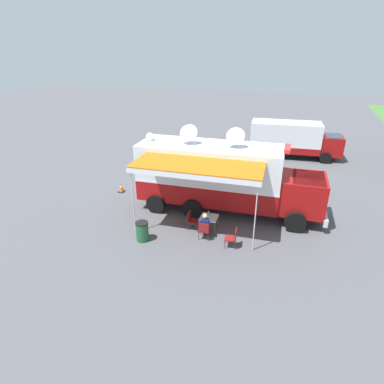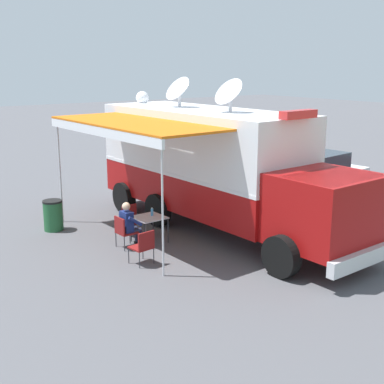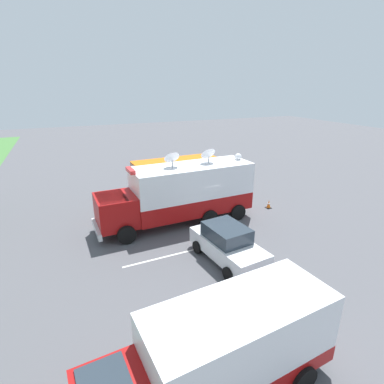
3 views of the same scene
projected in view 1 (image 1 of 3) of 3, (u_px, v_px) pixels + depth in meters
ground_plane at (208, 208)px, 17.52m from camera, size 100.00×100.00×0.00m
lot_stripe at (266, 189)px, 19.76m from camera, size 0.31×4.80×0.01m
command_truck at (223, 176)px, 16.50m from camera, size 5.15×9.58×4.53m
folding_table at (209, 218)px, 15.09m from camera, size 0.83×0.83×0.73m
water_bottle at (209, 213)px, 15.16m from camera, size 0.07×0.07×0.22m
folding_chair_at_table at (204, 229)px, 14.47m from camera, size 0.50×0.50×0.87m
folding_chair_beside_table at (191, 219)px, 15.33m from camera, size 0.50×0.50×0.87m
folding_chair_spare_by_truck at (233, 237)px, 13.92m from camera, size 0.53×0.53×0.87m
seated_responder at (205, 225)px, 14.57m from camera, size 0.67×0.57×1.25m
trash_bin at (142, 231)px, 14.42m from camera, size 0.57×0.57×0.91m
traffic_cone at (121, 188)px, 19.32m from camera, size 0.36×0.36×0.58m
support_truck at (292, 139)px, 25.04m from camera, size 2.80×6.96×2.70m
car_behind_truck at (233, 164)px, 21.31m from camera, size 4.38×2.38×1.76m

